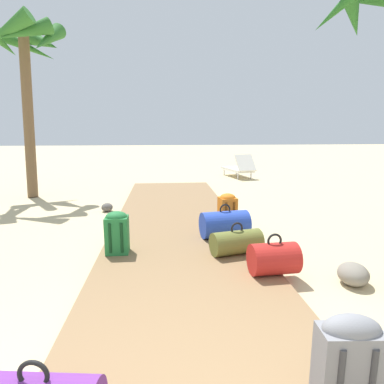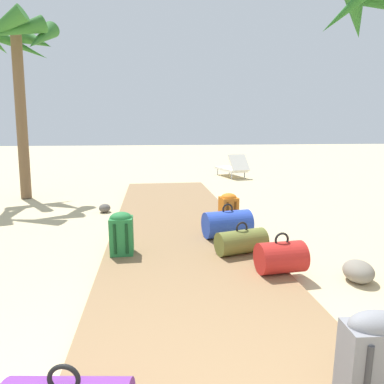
# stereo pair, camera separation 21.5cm
# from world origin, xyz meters

# --- Properties ---
(ground_plane) EXTENTS (60.00, 60.00, 0.00)m
(ground_plane) POSITION_xyz_m (0.00, 3.46, 0.00)
(ground_plane) COLOR #CCB789
(boardwalk) EXTENTS (2.08, 8.66, 0.08)m
(boardwalk) POSITION_xyz_m (0.00, 4.33, 0.04)
(boardwalk) COLOR olive
(boardwalk) RESTS_ON ground
(duffel_bag_red) EXTENTS (0.52, 0.38, 0.45)m
(duffel_bag_red) POSITION_xyz_m (0.94, 2.46, 0.25)
(duffel_bag_red) COLOR red
(duffel_bag_red) RESTS_ON boardwalk
(backpack_grey) EXTENTS (0.35, 0.22, 0.57)m
(backpack_grey) POSITION_xyz_m (0.76, 0.73, 0.38)
(backpack_grey) COLOR slate
(backpack_grey) RESTS_ON boardwalk
(backpack_green) EXTENTS (0.28, 0.26, 0.54)m
(backpack_green) POSITION_xyz_m (-0.81, 3.23, 0.36)
(backpack_green) COLOR #237538
(backpack_green) RESTS_ON boardwalk
(duffel_bag_blue) EXTENTS (0.73, 0.49, 0.49)m
(duffel_bag_blue) POSITION_xyz_m (0.65, 3.72, 0.27)
(duffel_bag_blue) COLOR #2847B7
(duffel_bag_blue) RESTS_ON boardwalk
(duffel_bag_olive) EXTENTS (0.68, 0.44, 0.41)m
(duffel_bag_olive) POSITION_xyz_m (0.67, 3.06, 0.23)
(duffel_bag_olive) COLOR olive
(duffel_bag_olive) RESTS_ON boardwalk
(backpack_orange) EXTENTS (0.29, 0.29, 0.54)m
(backpack_orange) POSITION_xyz_m (0.79, 4.21, 0.36)
(backpack_orange) COLOR orange
(backpack_orange) RESTS_ON boardwalk
(palm_tree_far_left) EXTENTS (1.94, 2.03, 4.11)m
(palm_tree_far_left) POSITION_xyz_m (-3.42, 7.45, 3.36)
(palm_tree_far_left) COLOR brown
(palm_tree_far_left) RESTS_ON ground
(lounge_chair) EXTENTS (0.92, 1.62, 0.80)m
(lounge_chair) POSITION_xyz_m (2.36, 10.10, 0.33)
(lounge_chair) COLOR white
(lounge_chair) RESTS_ON ground
(rock_right_mid) EXTENTS (0.42, 0.45, 0.23)m
(rock_right_mid) POSITION_xyz_m (1.76, 2.30, 0.11)
(rock_right_mid) COLOR gray
(rock_right_mid) RESTS_ON ground
(rock_left_far) EXTENTS (0.22, 0.25, 0.17)m
(rock_left_far) POSITION_xyz_m (-1.35, 5.72, 0.08)
(rock_left_far) COLOR #5B5651
(rock_left_far) RESTS_ON ground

